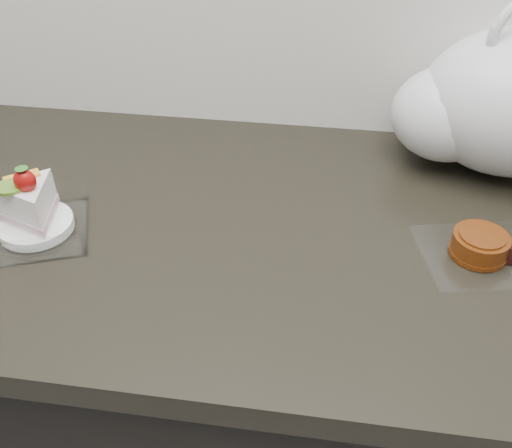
{
  "coord_description": "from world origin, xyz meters",
  "views": [
    {
      "loc": [
        0.11,
        1.02,
        1.42
      ],
      "look_at": [
        0.02,
        1.63,
        0.94
      ],
      "focal_mm": 40.0,
      "sensor_mm": 36.0,
      "label": 1
    }
  ],
  "objects": [
    {
      "name": "counter",
      "position": [
        0.0,
        1.69,
        0.45
      ],
      "size": [
        2.04,
        0.64,
        0.9
      ],
      "color": "black",
      "rests_on": "ground"
    },
    {
      "name": "mooncake_wrap",
      "position": [
        0.33,
        1.66,
        0.91
      ],
      "size": [
        0.18,
        0.17,
        0.04
      ],
      "rotation": [
        0.0,
        0.0,
        0.4
      ],
      "color": "white",
      "rests_on": "counter"
    },
    {
      "name": "plastic_bag",
      "position": [
        0.38,
        1.9,
        1.02
      ],
      "size": [
        0.4,
        0.31,
        0.29
      ],
      "rotation": [
        0.0,
        0.0,
        0.24
      ],
      "color": "silver",
      "rests_on": "counter"
    },
    {
      "name": "cake_tray",
      "position": [
        -0.3,
        1.62,
        0.93
      ],
      "size": [
        0.19,
        0.19,
        0.11
      ],
      "rotation": [
        0.0,
        0.0,
        0.36
      ],
      "color": "white",
      "rests_on": "counter"
    }
  ]
}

